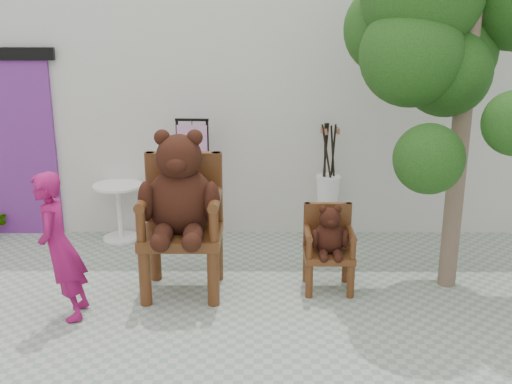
% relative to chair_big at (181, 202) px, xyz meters
% --- Properties ---
extents(ground_plane, '(60.00, 60.00, 0.00)m').
position_rel_chair_big_xyz_m(ground_plane, '(0.64, -0.89, -0.94)').
color(ground_plane, '#969F8E').
rests_on(ground_plane, ground).
extents(back_wall, '(9.00, 1.00, 3.00)m').
position_rel_chair_big_xyz_m(back_wall, '(0.64, 2.21, 0.56)').
color(back_wall, silver).
rests_on(back_wall, ground).
extents(doorway, '(1.40, 0.11, 2.33)m').
position_rel_chair_big_xyz_m(doorway, '(-2.36, 1.69, 0.23)').
color(doorway, '#6D2A7F').
rests_on(doorway, ground).
extents(chair_big, '(0.78, 0.87, 1.65)m').
position_rel_chair_big_xyz_m(chair_big, '(0.00, 0.00, 0.00)').
color(chair_big, '#44220E').
rests_on(chair_big, ground).
extents(chair_small, '(0.49, 0.48, 0.89)m').
position_rel_chair_big_xyz_m(chair_small, '(1.46, 0.06, -0.41)').
color(chair_small, '#44220E').
rests_on(chair_small, ground).
extents(person, '(0.38, 0.53, 1.37)m').
position_rel_chair_big_xyz_m(person, '(-1.03, -0.56, -0.25)').
color(person, '#921252').
rests_on(person, ground).
extents(cafe_table, '(0.60, 0.60, 0.70)m').
position_rel_chair_big_xyz_m(cafe_table, '(-0.96, 1.46, -0.50)').
color(cafe_table, white).
rests_on(cafe_table, ground).
extents(display_stand, '(0.47, 0.37, 1.51)m').
position_rel_chair_big_xyz_m(display_stand, '(-0.04, 1.46, -0.35)').
color(display_stand, black).
rests_on(display_stand, ground).
extents(stool_bucket, '(0.32, 0.32, 1.45)m').
position_rel_chair_big_xyz_m(stool_bucket, '(1.60, 1.46, -0.30)').
color(stool_bucket, white).
rests_on(stool_bucket, ground).
extents(tree, '(2.26, 2.00, 3.61)m').
position_rel_chair_big_xyz_m(tree, '(2.56, 0.35, 1.67)').
color(tree, brown).
rests_on(tree, ground).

